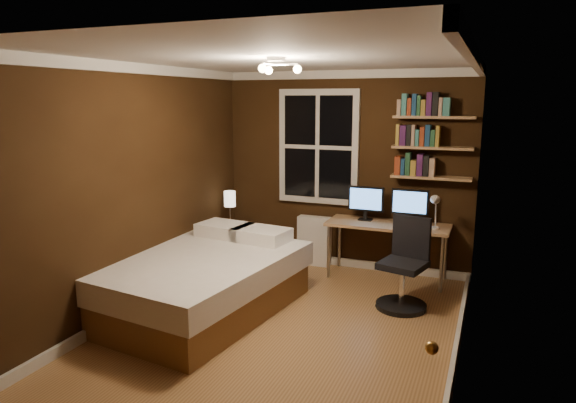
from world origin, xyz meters
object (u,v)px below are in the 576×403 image
at_px(bed, 201,281).
at_px(monitor_right, 410,207).
at_px(bedside_lamp, 230,208).
at_px(desk_lamp, 435,211).
at_px(desk, 388,228).
at_px(office_chair, 404,274).
at_px(radiator, 314,241).
at_px(nightstand, 231,244).
at_px(monitor_left, 366,203).

relative_size(bed, monitor_right, 5.31).
distance_m(bedside_lamp, desk_lamp, 2.57).
bearing_deg(desk_lamp, desk, 167.48).
bearing_deg(office_chair, radiator, 157.87).
distance_m(nightstand, desk, 2.06).
relative_size(bedside_lamp, monitor_left, 0.99).
bearing_deg(monitor_left, office_chair, -54.05).
relative_size(desk, desk_lamp, 3.30).
relative_size(nightstand, radiator, 0.85).
bearing_deg(radiator, desk, -10.09).
bearing_deg(radiator, bed, -107.74).
bearing_deg(monitor_left, desk_lamp, -12.98).
distance_m(bedside_lamp, office_chair, 2.46).
bearing_deg(monitor_right, monitor_left, 180.00).
relative_size(bedside_lamp, desk_lamp, 0.99).
bearing_deg(office_chair, bed, -141.47).
relative_size(desk_lamp, office_chair, 0.46).
height_order(bedside_lamp, radiator, bedside_lamp).
xyz_separation_m(bed, nightstand, (-0.43, 1.45, -0.04)).
xyz_separation_m(monitor_left, office_chair, (0.64, -0.88, -0.54)).
xyz_separation_m(radiator, monitor_left, (0.70, -0.10, 0.58)).
xyz_separation_m(desk_lamp, office_chair, (-0.21, -0.68, -0.55)).
height_order(radiator, monitor_left, monitor_left).
distance_m(desk, monitor_left, 0.41).
height_order(nightstand, monitor_right, monitor_right).
height_order(nightstand, desk, desk).
bearing_deg(bedside_lamp, desk, 6.45).
distance_m(bedside_lamp, monitor_left, 1.75).
bearing_deg(desk_lamp, radiator, 169.04).
relative_size(monitor_right, office_chair, 0.46).
distance_m(desk, office_chair, 0.92).
xyz_separation_m(bedside_lamp, desk, (2.02, 0.23, -0.14)).
xyz_separation_m(radiator, desk, (0.99, -0.18, 0.30)).
bearing_deg(nightstand, office_chair, -10.47).
distance_m(nightstand, monitor_left, 1.86).
relative_size(nightstand, desk_lamp, 1.25).
xyz_separation_m(desk, office_chair, (0.34, -0.81, -0.27)).
distance_m(radiator, office_chair, 1.66).
relative_size(bed, radiator, 3.59).
bearing_deg(bedside_lamp, nightstand, 0.00).
distance_m(bed, office_chair, 2.12).
xyz_separation_m(bed, office_chair, (1.93, 0.87, 0.05)).
xyz_separation_m(radiator, office_chair, (1.34, -0.98, 0.04)).
height_order(radiator, desk, desk).
bearing_deg(bedside_lamp, office_chair, -13.79).
relative_size(bedside_lamp, monitor_right, 0.99).
height_order(bed, desk, bed).
xyz_separation_m(bed, radiator, (0.59, 1.85, 0.01)).
height_order(radiator, desk_lamp, desk_lamp).
bearing_deg(desk_lamp, nightstand, -177.65).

